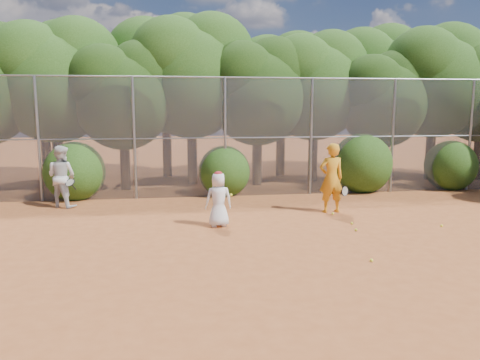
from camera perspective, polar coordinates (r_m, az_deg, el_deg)
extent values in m
plane|color=#9B4C23|center=(10.53, 7.43, -7.90)|extent=(80.00, 80.00, 0.00)
cylinder|color=gray|center=(16.29, -23.37, 4.54)|extent=(0.09, 0.09, 4.00)
cylinder|color=gray|center=(15.78, -12.76, 4.93)|extent=(0.09, 0.09, 4.00)
cylinder|color=gray|center=(15.83, -1.83, 5.16)|extent=(0.09, 0.09, 4.00)
cylinder|color=gray|center=(16.44, 8.66, 5.20)|extent=(0.09, 0.09, 4.00)
cylinder|color=gray|center=(17.54, 18.12, 5.09)|extent=(0.09, 0.09, 4.00)
cylinder|color=gray|center=(19.06, 26.26, 4.88)|extent=(0.09, 0.09, 4.00)
cylinder|color=gray|center=(15.97, 1.79, 12.37)|extent=(20.00, 0.05, 0.05)
cylinder|color=gray|center=(15.97, 1.75, 5.19)|extent=(20.00, 0.04, 0.04)
cube|color=slate|center=(15.97, 1.75, 5.19)|extent=(20.00, 0.02, 4.00)
sphere|color=black|center=(19.09, -27.12, 12.28)|extent=(3.05, 3.05, 3.05)
cylinder|color=black|center=(18.76, -21.28, 2.87)|extent=(0.38, 0.38, 2.52)
sphere|color=#204310|center=(18.69, -21.71, 10.42)|extent=(4.03, 4.03, 4.03)
sphere|color=#204310|center=(18.99, -19.17, 13.57)|extent=(3.23, 3.23, 3.23)
sphere|color=#204310|center=(18.62, -24.24, 12.77)|extent=(3.02, 3.02, 3.02)
cylinder|color=black|center=(17.69, -13.83, 2.32)|extent=(0.36, 0.36, 2.17)
sphere|color=black|center=(17.58, -14.09, 9.22)|extent=(3.47, 3.47, 3.47)
sphere|color=black|center=(17.90, -11.83, 12.07)|extent=(2.78, 2.78, 2.78)
sphere|color=black|center=(17.42, -16.30, 11.43)|extent=(2.60, 2.60, 2.60)
cylinder|color=black|center=(18.59, -5.86, 3.60)|extent=(0.39, 0.39, 2.66)
sphere|color=#204310|center=(18.53, -5.99, 11.65)|extent=(4.26, 4.26, 4.26)
sphere|color=#204310|center=(19.09, -3.46, 14.80)|extent=(3.40, 3.40, 3.40)
sphere|color=#204310|center=(18.26, -8.41, 14.32)|extent=(3.19, 3.19, 3.19)
cylinder|color=black|center=(18.29, 2.09, 2.95)|extent=(0.37, 0.37, 2.27)
sphere|color=black|center=(18.20, 2.13, 9.95)|extent=(3.64, 3.64, 3.64)
sphere|color=black|center=(18.73, 4.18, 12.69)|extent=(2.91, 2.91, 2.91)
sphere|color=black|center=(17.85, 0.24, 12.31)|extent=(2.73, 2.73, 2.73)
cylinder|color=black|center=(19.65, 8.87, 3.51)|extent=(0.38, 0.38, 2.45)
sphere|color=#204310|center=(19.58, 9.04, 10.53)|extent=(3.92, 3.92, 3.92)
sphere|color=#204310|center=(20.24, 10.95, 13.20)|extent=(3.14, 3.14, 3.14)
sphere|color=#204310|center=(19.14, 7.35, 12.95)|extent=(2.94, 2.94, 2.94)
cylinder|color=black|center=(19.63, 16.72, 2.73)|extent=(0.36, 0.36, 2.10)
sphere|color=black|center=(19.53, 16.99, 8.74)|extent=(3.36, 3.36, 3.36)
sphere|color=black|center=(20.15, 18.45, 11.06)|extent=(2.69, 2.69, 2.69)
sphere|color=black|center=(19.08, 15.78, 10.82)|extent=(2.52, 2.52, 2.52)
cylinder|color=black|center=(21.30, 22.19, 3.56)|extent=(0.39, 0.39, 2.59)
sphere|color=#204310|center=(21.25, 22.59, 10.39)|extent=(4.14, 4.14, 4.14)
sphere|color=#204310|center=(22.09, 24.09, 12.91)|extent=(3.32, 3.32, 3.32)
sphere|color=#204310|center=(20.67, 21.41, 12.82)|extent=(3.11, 3.11, 3.11)
cylinder|color=black|center=(22.15, 27.03, 3.06)|extent=(0.37, 0.37, 2.31)
sphere|color=black|center=(21.50, 26.60, 10.98)|extent=(2.77, 2.77, 2.77)
cylinder|color=black|center=(21.22, -22.55, 3.57)|extent=(0.39, 0.39, 2.62)
sphere|color=#204310|center=(21.17, -22.96, 10.52)|extent=(4.20, 4.20, 4.20)
sphere|color=#204310|center=(21.46, -20.62, 13.43)|extent=(3.36, 3.36, 3.36)
sphere|color=#204310|center=(21.11, -25.30, 12.67)|extent=(3.15, 3.15, 3.15)
cylinder|color=black|center=(20.76, -8.90, 4.28)|extent=(0.40, 0.40, 2.80)
sphere|color=#204310|center=(20.73, -9.08, 11.86)|extent=(4.48, 4.48, 4.48)
sphere|color=#204310|center=(21.27, -6.64, 14.86)|extent=(3.58, 3.58, 3.58)
sphere|color=#204310|center=(20.48, -11.42, 14.35)|extent=(3.36, 3.36, 3.36)
cylinder|color=black|center=(20.92, 4.96, 4.00)|extent=(0.38, 0.38, 2.52)
sphere|color=#204310|center=(20.86, 5.05, 10.78)|extent=(4.03, 4.03, 4.03)
sphere|color=#204310|center=(21.51, 6.98, 13.38)|extent=(3.23, 3.23, 3.23)
sphere|color=#204310|center=(20.46, 3.31, 13.10)|extent=(3.02, 3.02, 3.02)
cylinder|color=black|center=(22.92, 15.67, 4.39)|extent=(0.40, 0.40, 2.73)
sphere|color=#204310|center=(22.88, 15.95, 11.09)|extent=(4.37, 4.37, 4.37)
sphere|color=#204310|center=(23.72, 17.61, 13.57)|extent=(3.49, 3.49, 3.49)
sphere|color=#204310|center=(22.34, 14.56, 13.45)|extent=(3.28, 3.28, 3.28)
sphere|color=#204310|center=(16.44, -19.53, 1.29)|extent=(2.00, 2.00, 2.00)
sphere|color=#204310|center=(16.23, -1.93, 1.35)|extent=(1.80, 1.80, 1.80)
sphere|color=#204310|center=(17.48, 14.60, 2.27)|extent=(2.20, 2.20, 2.20)
sphere|color=#204310|center=(19.12, 24.30, 1.86)|extent=(1.90, 1.90, 1.90)
imported|color=orange|center=(13.69, 11.06, 0.23)|extent=(0.77, 0.54, 2.01)
torus|color=black|center=(13.69, 12.68, -1.33)|extent=(0.28, 0.19, 0.30)
cylinder|color=black|center=(13.82, 11.95, -1.26)|extent=(0.18, 0.26, 0.05)
imported|color=white|center=(11.90, -2.64, -2.40)|extent=(0.72, 0.50, 1.40)
ellipsoid|color=maroon|center=(11.79, -2.66, 0.75)|extent=(0.22, 0.22, 0.13)
sphere|color=yellow|center=(11.71, -1.08, -1.83)|extent=(0.07, 0.07, 0.07)
imported|color=silver|center=(15.17, -20.93, 0.40)|extent=(1.14, 1.05, 1.88)
torus|color=black|center=(14.84, -20.02, -0.29)|extent=(0.38, 0.34, 0.23)
cylinder|color=black|center=(14.98, -19.62, -0.78)|extent=(0.13, 0.21, 0.22)
sphere|color=yellow|center=(12.56, 13.48, -5.15)|extent=(0.07, 0.07, 0.07)
sphere|color=yellow|center=(13.57, 11.24, -4.03)|extent=(0.07, 0.07, 0.07)
sphere|color=yellow|center=(9.71, 15.73, -9.41)|extent=(0.07, 0.07, 0.07)
sphere|color=yellow|center=(13.02, 23.38, -5.15)|extent=(0.07, 0.07, 0.07)
sphere|color=yellow|center=(11.93, 13.95, -5.91)|extent=(0.07, 0.07, 0.07)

